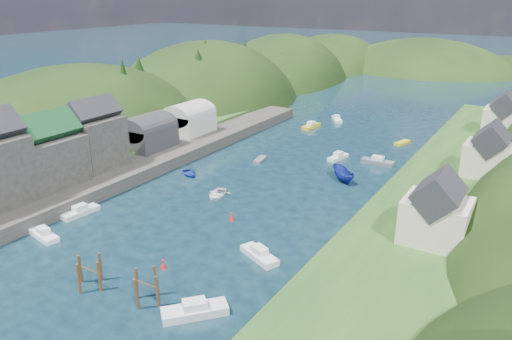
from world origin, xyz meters
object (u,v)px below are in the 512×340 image
Objects in this scene: piling_cluster_near at (90,275)px; channel_buoy_far at (231,217)px; piling_cluster_far at (147,289)px; channel_buoy_near at (163,264)px.

piling_cluster_near reaches higher than channel_buoy_far.
piling_cluster_far is (6.94, 1.01, 0.04)m from piling_cluster_near.
piling_cluster_far reaches higher than channel_buoy_near.
piling_cluster_far is at bearing -62.52° from channel_buoy_near.
piling_cluster_far reaches higher than piling_cluster_near.
piling_cluster_near is 21.13m from channel_buoy_far.
channel_buoy_near is at bearing 58.85° from piling_cluster_near.
channel_buoy_far is at bearing 80.20° from piling_cluster_near.
channel_buoy_far is (-3.35, 19.79, -0.93)m from piling_cluster_far.
piling_cluster_far is at bearing -80.40° from channel_buoy_far.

